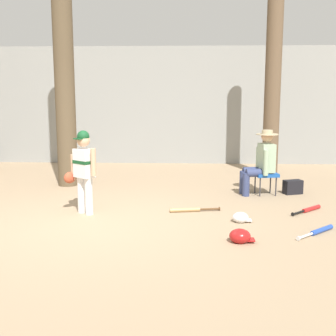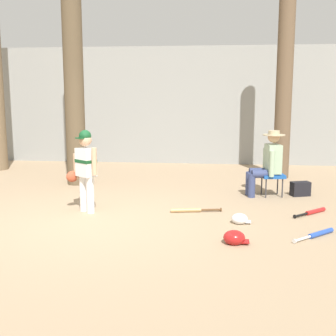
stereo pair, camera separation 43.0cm
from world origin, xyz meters
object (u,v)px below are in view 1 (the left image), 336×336
object	(u,v)px
young_ballplayer	(83,167)
bat_blue_youth	(319,231)
tree_near_player	(64,56)
handbag_beside_stool	(293,187)
bat_red_barrel	(309,209)
folding_stool	(266,175)
seated_spectator	(261,160)
batting_helmet_white	(241,218)
bat_wood_tan	(189,210)
tree_behind_spectator	(272,94)
batting_helmet_red	(240,236)

from	to	relation	value
young_ballplayer	bat_blue_youth	distance (m)	3.57
young_ballplayer	tree_near_player	bearing A→B (deg)	111.22
tree_near_player	handbag_beside_stool	bearing A→B (deg)	-7.97
bat_red_barrel	bat_blue_youth	distance (m)	1.14
folding_stool	seated_spectator	world-z (taller)	seated_spectator
tree_near_player	batting_helmet_white	size ratio (longest dim) A/B	20.88
young_ballplayer	bat_wood_tan	size ratio (longest dim) A/B	1.61
seated_spectator	batting_helmet_white	bearing A→B (deg)	-107.51
bat_wood_tan	batting_helmet_white	size ratio (longest dim) A/B	2.92
tree_behind_spectator	bat_wood_tan	bearing A→B (deg)	-120.32
seated_spectator	bat_wood_tan	distance (m)	1.94
tree_behind_spectator	batting_helmet_white	world-z (taller)	tree_behind_spectator
young_ballplayer	handbag_beside_stool	bearing A→B (deg)	22.92
folding_stool	bat_red_barrel	bearing A→B (deg)	-67.23
young_ballplayer	folding_stool	xyz separation A→B (m)	(3.06, 1.46, -0.38)
handbag_beside_stool	batting_helmet_red	xyz separation A→B (m)	(-1.31, -2.78, -0.05)
folding_stool	batting_helmet_white	world-z (taller)	folding_stool
young_ballplayer	bat_red_barrel	size ratio (longest dim) A/B	2.22
folding_stool	bat_blue_youth	distance (m)	2.36
handbag_beside_stool	bat_blue_youth	distance (m)	2.38
young_ballplayer	bat_wood_tan	xyz separation A→B (m)	(1.64, 0.16, -0.71)
folding_stool	batting_helmet_white	distance (m)	1.97
batting_helmet_white	tree_near_player	bearing A→B (deg)	142.09
bat_red_barrel	folding_stool	bearing A→B (deg)	112.77
seated_spectator	bat_red_barrel	bearing A→B (deg)	-63.05
bat_wood_tan	batting_helmet_red	size ratio (longest dim) A/B	2.51
young_ballplayer	bat_red_barrel	world-z (taller)	young_ballplayer
batting_helmet_white	bat_red_barrel	bearing A→B (deg)	29.00
young_ballplayer	handbag_beside_stool	xyz separation A→B (m)	(3.59, 1.52, -0.61)
tree_near_player	seated_spectator	world-z (taller)	tree_near_player
young_ballplayer	batting_helmet_red	bearing A→B (deg)	-29.07
young_ballplayer	folding_stool	world-z (taller)	young_ballplayer
handbag_beside_stool	batting_helmet_white	xyz separation A→B (m)	(-1.19, -1.89, -0.06)
handbag_beside_stool	batting_helmet_red	distance (m)	3.08
bat_wood_tan	tree_near_player	bearing A→B (deg)	141.33
young_ballplayer	bat_blue_youth	size ratio (longest dim) A/B	2.07
handbag_beside_stool	bat_blue_youth	bearing A→B (deg)	-94.72
handbag_beside_stool	bat_blue_youth	xyz separation A→B (m)	(-0.20, -2.37, -0.10)
tree_behind_spectator	folding_stool	size ratio (longest dim) A/B	9.36
young_ballplayer	batting_helmet_red	xyz separation A→B (m)	(2.28, -1.27, -0.66)
bat_wood_tan	bat_red_barrel	world-z (taller)	same
tree_behind_spectator	bat_wood_tan	distance (m)	4.06
handbag_beside_stool	batting_helmet_white	world-z (taller)	handbag_beside_stool
folding_stool	tree_near_player	bearing A→B (deg)	170.13
bat_red_barrel	batting_helmet_white	xyz separation A→B (m)	(-1.17, -0.65, 0.04)
tree_near_player	young_ballplayer	xyz separation A→B (m)	(0.83, -2.14, -1.85)
batting_helmet_red	tree_behind_spectator	bearing A→B (deg)	75.35
bat_blue_youth	bat_red_barrel	bearing A→B (deg)	81.35
tree_behind_spectator	handbag_beside_stool	distance (m)	2.47
tree_behind_spectator	young_ballplayer	bearing A→B (deg)	-136.49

